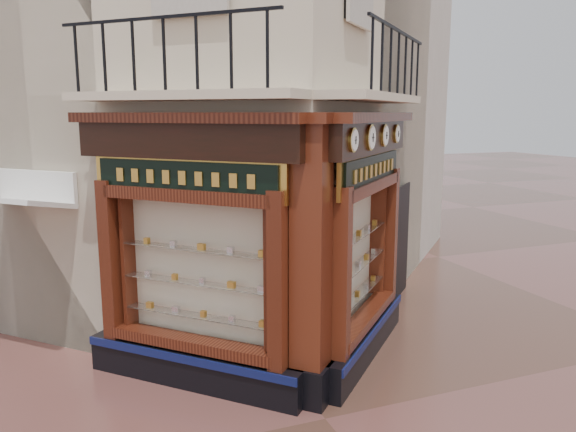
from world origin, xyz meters
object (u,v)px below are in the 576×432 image
clock_c (385,135)px  signboard_left (185,177)px  clock_b (371,138)px  corner_pilaster (311,267)px  clock_d (396,134)px  clock_a (353,140)px  signboard_right (372,170)px  awning (29,356)px

clock_c → signboard_left: size_ratio=0.16×
clock_b → clock_c: (0.57, 0.57, 0.00)m
corner_pilaster → signboard_left: size_ratio=1.79×
clock_c → clock_d: (0.59, 0.59, -0.00)m
corner_pilaster → clock_d: size_ratio=12.55×
corner_pilaster → clock_d: 3.37m
clock_a → clock_d: bearing=0.0°
signboard_right → clock_a: bearing=-175.3°
clock_b → clock_c: size_ratio=1.08×
awning → signboard_left: size_ratio=0.75×
corner_pilaster → clock_a: corner_pilaster is taller
clock_a → signboard_right: (0.88, 1.04, -0.52)m
clock_c → signboard_left: (-3.22, -0.14, -0.52)m
corner_pilaster → clock_b: 2.13m
clock_d → clock_c: bearing=-180.0°
corner_pilaster → signboard_right: 2.12m
signboard_right → awning: bearing=113.6°
awning → signboard_right: bearing=-156.4°
corner_pilaster → signboard_right: (1.46, 1.01, 1.15)m
clock_b → signboard_left: bearing=125.8°
awning → clock_b: bearing=-161.6°
corner_pilaster → awning: bearing=95.9°
clock_b → signboard_right: (0.27, 0.43, -0.52)m
signboard_left → signboard_right: bearing=-135.0°
clock_c → clock_d: clock_c is taller
signboard_left → awning: bearing=3.4°
corner_pilaster → clock_a: 1.77m
clock_b → awning: (-4.96, 2.48, -3.62)m
signboard_left → clock_b: bearing=-144.2°
signboard_left → corner_pilaster: bearing=-169.8°
clock_a → signboard_left: (-2.04, 1.04, -0.52)m
clock_b → clock_d: clock_b is taller
awning → clock_d: bearing=-147.2°
awning → signboard_right: 6.42m
clock_c → clock_b: bearing=-180.0°
clock_d → awning: 7.23m
clock_b → clock_d: size_ratio=1.20×
clock_a → signboard_right: size_ratio=0.15×
corner_pilaster → clock_c: 2.69m
corner_pilaster → clock_d: corner_pilaster is taller
clock_b → clock_d: (1.16, 1.16, 0.00)m
clock_d → signboard_right: (-0.89, -0.73, -0.52)m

